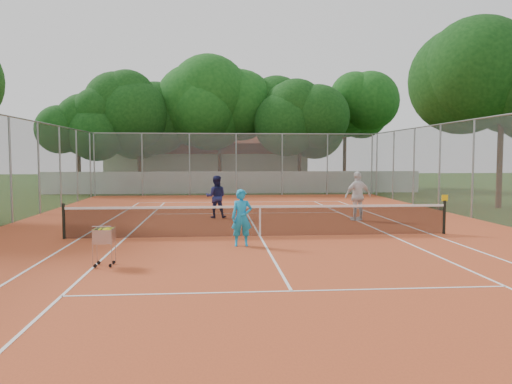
{
  "coord_description": "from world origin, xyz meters",
  "views": [
    {
      "loc": [
        -1.4,
        -15.32,
        2.48
      ],
      "look_at": [
        0.0,
        1.5,
        1.3
      ],
      "focal_mm": 35.0,
      "sensor_mm": 36.0,
      "label": 1
    }
  ],
  "objects": [
    {
      "name": "tennis_net",
      "position": [
        0.0,
        0.0,
        0.51
      ],
      "size": [
        11.88,
        0.1,
        0.98
      ],
      "primitive_type": "cube",
      "color": "black",
      "rests_on": "court_pad"
    },
    {
      "name": "tropical_trees",
      "position": [
        0.0,
        22.0,
        5.0
      ],
      "size": [
        29.0,
        19.0,
        10.0
      ],
      "primitive_type": "cube",
      "color": "black",
      "rests_on": "ground"
    },
    {
      "name": "boundary_wall",
      "position": [
        0.0,
        19.0,
        0.75
      ],
      "size": [
        26.0,
        0.3,
        1.5
      ],
      "primitive_type": "cube",
      "color": "silver",
      "rests_on": "ground"
    },
    {
      "name": "player_far_left",
      "position": [
        -1.35,
        4.9,
        0.88
      ],
      "size": [
        0.88,
        0.71,
        1.72
      ],
      "primitive_type": "imported",
      "rotation": [
        0.0,
        0.0,
        3.07
      ],
      "color": "#181C49",
      "rests_on": "court_pad"
    },
    {
      "name": "player_near",
      "position": [
        -0.66,
        -1.63,
        0.81
      ],
      "size": [
        0.58,
        0.39,
        1.58
      ],
      "primitive_type": "imported",
      "rotation": [
        0.0,
        0.0,
        0.02
      ],
      "color": "#178FCB",
      "rests_on": "court_pad"
    },
    {
      "name": "court_lines",
      "position": [
        0.0,
        0.0,
        0.02
      ],
      "size": [
        10.98,
        23.78,
        0.01
      ],
      "primitive_type": "cube",
      "color": "white",
      "rests_on": "court_pad"
    },
    {
      "name": "court_pad",
      "position": [
        0.0,
        0.0,
        0.01
      ],
      "size": [
        18.0,
        34.0,
        0.02
      ],
      "primitive_type": "cube",
      "color": "#B84923",
      "rests_on": "ground"
    },
    {
      "name": "ball_hopper",
      "position": [
        -3.89,
        -3.96,
        0.49
      ],
      "size": [
        0.58,
        0.58,
        0.94
      ],
      "primitive_type": "cube",
      "rotation": [
        0.0,
        0.0,
        -0.35
      ],
      "color": "#B6B6BD",
      "rests_on": "court_pad"
    },
    {
      "name": "player_far_right",
      "position": [
        4.15,
        3.59,
        0.98
      ],
      "size": [
        1.2,
        0.74,
        1.91
      ],
      "primitive_type": "imported",
      "rotation": [
        0.0,
        0.0,
        3.4
      ],
      "color": "silver",
      "rests_on": "court_pad"
    },
    {
      "name": "clubhouse",
      "position": [
        -2.0,
        29.0,
        2.2
      ],
      "size": [
        16.4,
        9.0,
        4.4
      ],
      "primitive_type": "cube",
      "color": "beige",
      "rests_on": "ground"
    },
    {
      "name": "ground",
      "position": [
        0.0,
        0.0,
        0.0
      ],
      "size": [
        120.0,
        120.0,
        0.0
      ],
      "primitive_type": "plane",
      "color": "#18330E",
      "rests_on": "ground"
    },
    {
      "name": "perimeter_fence",
      "position": [
        0.0,
        0.0,
        2.0
      ],
      "size": [
        18.0,
        34.0,
        4.0
      ],
      "primitive_type": "cube",
      "color": "slate",
      "rests_on": "ground"
    }
  ]
}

